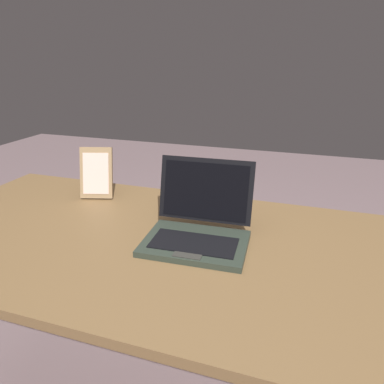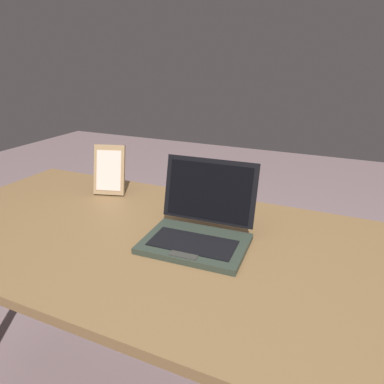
{
  "view_description": "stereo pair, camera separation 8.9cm",
  "coord_description": "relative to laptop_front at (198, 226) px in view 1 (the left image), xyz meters",
  "views": [
    {
      "loc": [
        0.26,
        -0.78,
        1.23
      ],
      "look_at": [
        0.01,
        0.0,
        0.9
      ],
      "focal_mm": 32.24,
      "sensor_mm": 36.0,
      "label": 1
    },
    {
      "loc": [
        0.34,
        -0.75,
        1.23
      ],
      "look_at": [
        0.01,
        0.0,
        0.9
      ],
      "focal_mm": 32.24,
      "sensor_mm": 36.0,
      "label": 2
    }
  ],
  "objects": [
    {
      "name": "desk",
      "position": [
        -0.02,
        -0.03,
        -0.12
      ],
      "size": [
        1.73,
        0.74,
        0.75
      ],
      "color": "brown",
      "rests_on": "ground"
    },
    {
      "name": "laptop_front",
      "position": [
        0.0,
        0.0,
        0.0
      ],
      "size": [
        0.29,
        0.25,
        0.21
      ],
      "color": "#293128",
      "rests_on": "desk"
    },
    {
      "name": "photo_frame",
      "position": [
        -0.44,
        0.2,
        0.05
      ],
      "size": [
        0.13,
        0.09,
        0.18
      ],
      "color": "olive",
      "rests_on": "desk"
    }
  ]
}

